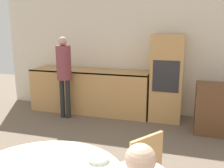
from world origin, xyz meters
name	(u,v)px	position (x,y,z in m)	size (l,w,h in m)	color
wall_back	(143,53)	(0.00, 5.08, 1.30)	(6.52, 0.05, 2.60)	silver
kitchen_counter	(89,91)	(-1.11, 4.74, 0.48)	(2.59, 0.60, 0.93)	tan
oven_unit	(167,78)	(0.53, 4.74, 0.86)	(0.61, 0.59, 1.71)	tan
person_standing	(64,68)	(-1.46, 4.25, 1.04)	(0.29, 0.29, 1.66)	#262628
bowl_centre	(99,158)	(0.22, 1.55, 0.79)	(0.18, 0.18, 0.04)	silver
bowl_far	(2,167)	(-0.44, 1.21, 0.79)	(0.16, 0.16, 0.04)	silver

